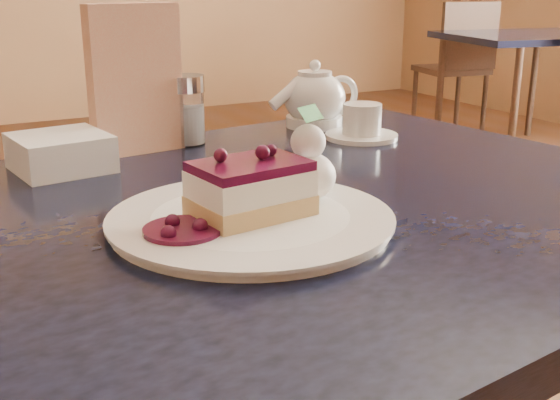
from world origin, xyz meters
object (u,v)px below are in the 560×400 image
tea_set (323,105)px  bg_table_far_right (520,141)px  dessert_plate (251,220)px  main_table (228,277)px  cheesecake_slice (250,189)px

tea_set → bg_table_far_right: 3.46m
tea_set → dessert_plate: bearing=-130.3°
dessert_plate → tea_set: size_ratio=1.28×
main_table → cheesecake_slice: (0.01, -0.05, 0.13)m
dessert_plate → cheesecake_slice: 0.04m
dessert_plate → tea_set: 0.54m
bg_table_far_right → dessert_plate: bearing=-130.5°
cheesecake_slice → tea_set: bearing=42.3°
main_table → bg_table_far_right: size_ratio=0.77×
cheesecake_slice → dessert_plate: bearing=-7.5°
dessert_plate → main_table: bearing=97.5°
bg_table_far_right → tea_set: bearing=-132.3°
cheesecake_slice → tea_set: tea_set is taller
main_table → dessert_plate: 0.10m
tea_set → bg_table_far_right: tea_set is taller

